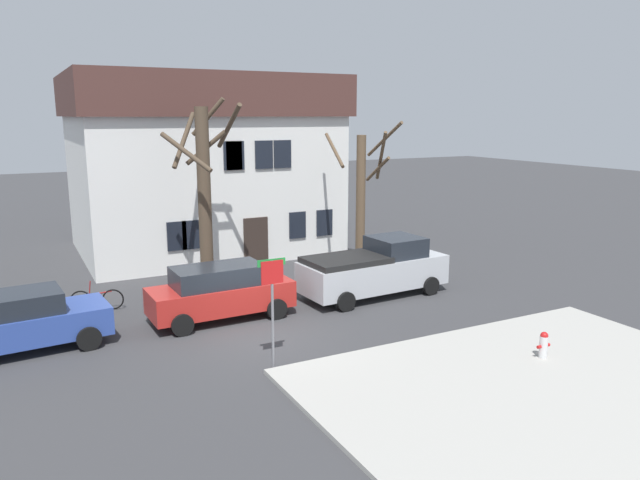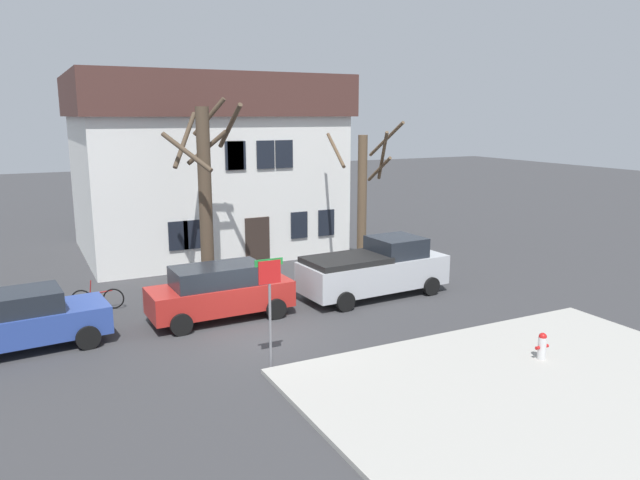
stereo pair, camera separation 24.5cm
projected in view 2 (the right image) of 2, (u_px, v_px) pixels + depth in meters
name	position (u px, v px, depth m)	size (l,w,h in m)	color
ground_plane	(262.00, 337.00, 17.88)	(120.00, 120.00, 0.00)	#38383A
sidewalk_slab	(551.00, 395.00, 14.05)	(11.13, 8.57, 0.12)	#A8A59E
building_main	(204.00, 163.00, 29.09)	(11.87, 9.16, 8.24)	white
tree_bare_mid	(205.00, 189.00, 22.34)	(2.71, 2.68, 7.11)	#4C3D2D
tree_bare_far	(364.00, 193.00, 25.62)	(2.78, 2.64, 6.23)	brown
car_blue_sedan	(22.00, 321.00, 16.77)	(4.66, 2.32, 1.70)	#2D4799
car_red_wagon	(220.00, 291.00, 19.30)	(4.60, 2.03, 1.78)	#AD231E
pickup_truck_silver	(375.00, 269.00, 21.81)	(5.56, 2.46, 2.08)	#B7BABF
fire_hydrant	(542.00, 345.00, 15.92)	(0.42, 0.22, 0.72)	silver
street_sign_pole	(270.00, 292.00, 15.35)	(0.76, 0.07, 2.91)	slate
bicycle_leaning	(98.00, 299.00, 20.36)	(1.68, 0.60, 1.03)	black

